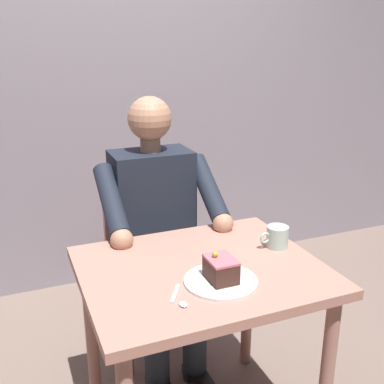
{
  "coord_description": "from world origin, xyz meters",
  "views": [
    {
      "loc": [
        0.59,
        1.35,
        1.5
      ],
      "look_at": [
        -0.0,
        -0.1,
        0.97
      ],
      "focal_mm": 43.11,
      "sensor_mm": 36.0,
      "label": 1
    }
  ],
  "objects": [
    {
      "name": "cafe_rear_panel",
      "position": [
        0.0,
        -1.44,
        1.5
      ],
      "size": [
        6.4,
        0.12,
        3.0
      ],
      "primitive_type": "cube",
      "color": "gray",
      "rests_on": "ground"
    },
    {
      "name": "dining_table",
      "position": [
        0.0,
        0.0,
        0.62
      ],
      "size": [
        0.85,
        0.7,
        0.72
      ],
      "color": "tan",
      "rests_on": "ground"
    },
    {
      "name": "chair",
      "position": [
        0.0,
        -0.67,
        0.51
      ],
      "size": [
        0.42,
        0.42,
        0.91
      ],
      "color": "tan",
      "rests_on": "ground"
    },
    {
      "name": "seated_person",
      "position": [
        0.0,
        -0.5,
        0.66
      ],
      "size": [
        0.53,
        0.58,
        1.27
      ],
      "color": "#1D2330",
      "rests_on": "ground"
    },
    {
      "name": "dessert_plate",
      "position": [
        -0.01,
        0.13,
        0.73
      ],
      "size": [
        0.25,
        0.25,
        0.01
      ],
      "primitive_type": "cylinder",
      "color": "white",
      "rests_on": "dining_table"
    },
    {
      "name": "cake_slice",
      "position": [
        -0.01,
        0.13,
        0.77
      ],
      "size": [
        0.09,
        0.11,
        0.1
      ],
      "color": "#42261F",
      "rests_on": "dessert_plate"
    },
    {
      "name": "coffee_cup",
      "position": [
        -0.34,
        -0.04,
        0.77
      ],
      "size": [
        0.12,
        0.09,
        0.08
      ],
      "color": "#A9CBBF",
      "rests_on": "dining_table"
    },
    {
      "name": "dessert_spoon",
      "position": [
        0.15,
        0.18,
        0.73
      ],
      "size": [
        0.07,
        0.14,
        0.01
      ],
      "color": "silver",
      "rests_on": "dining_table"
    }
  ]
}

